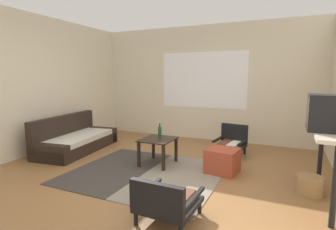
{
  "coord_description": "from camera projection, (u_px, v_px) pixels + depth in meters",
  "views": [
    {
      "loc": [
        1.86,
        -3.07,
        1.5
      ],
      "look_at": [
        0.03,
        0.93,
        0.86
      ],
      "focal_mm": 28.1,
      "sensor_mm": 36.0,
      "label": 1
    }
  ],
  "objects": [
    {
      "name": "wicker_basket",
      "position": [
        310.0,
        185.0,
        3.38
      ],
      "size": [
        0.32,
        0.32,
        0.24
      ],
      "primitive_type": "cylinder",
      "color": "#9E7A4C",
      "rests_on": "ground"
    },
    {
      "name": "ottoman_orange",
      "position": [
        222.0,
        161.0,
        4.15
      ],
      "size": [
        0.52,
        0.52,
        0.38
      ],
      "primitive_type": "cube",
      "rotation": [
        0.0,
        0.0,
        -0.13
      ],
      "color": "#993D28",
      "rests_on": "ground"
    },
    {
      "name": "area_rug",
      "position": [
        146.0,
        173.0,
        4.14
      ],
      "size": [
        2.28,
        2.02,
        0.01
      ],
      "color": "#38332D",
      "rests_on": "ground"
    },
    {
      "name": "crt_television",
      "position": [
        333.0,
        113.0,
        2.92
      ],
      "size": [
        0.51,
        0.39,
        0.41
      ],
      "color": "black",
      "rests_on": "console_shelf"
    },
    {
      "name": "coffee_table",
      "position": [
        158.0,
        144.0,
        4.5
      ],
      "size": [
        0.53,
        0.6,
        0.46
      ],
      "color": "black",
      "rests_on": "ground"
    },
    {
      "name": "couch",
      "position": [
        75.0,
        140.0,
        5.42
      ],
      "size": [
        1.01,
        1.93,
        0.71
      ],
      "color": "black",
      "rests_on": "ground"
    },
    {
      "name": "armchair_by_window",
      "position": [
        231.0,
        141.0,
        5.12
      ],
      "size": [
        0.6,
        0.6,
        0.57
      ],
      "color": "black",
      "rests_on": "ground"
    },
    {
      "name": "console_shelf",
      "position": [
        329.0,
        139.0,
        3.11
      ],
      "size": [
        0.38,
        1.41,
        0.9
      ],
      "color": "beige",
      "rests_on": "ground"
    },
    {
      "name": "far_wall_with_window",
      "position": [
        204.0,
        83.0,
        6.3
      ],
      "size": [
        5.6,
        0.13,
        2.7
      ],
      "color": "beige",
      "rests_on": "ground"
    },
    {
      "name": "clay_vase",
      "position": [
        328.0,
        114.0,
        3.34
      ],
      "size": [
        0.25,
        0.25,
        0.37
      ],
      "color": "#935B38",
      "rests_on": "console_shelf"
    },
    {
      "name": "ground_plane",
      "position": [
        139.0,
        183.0,
        3.74
      ],
      "size": [
        7.8,
        7.8,
        0.0
      ],
      "primitive_type": "plane",
      "color": "olive"
    },
    {
      "name": "glass_bottle",
      "position": [
        160.0,
        132.0,
        4.57
      ],
      "size": [
        0.06,
        0.06,
        0.25
      ],
      "color": "#194723",
      "rests_on": "coffee_table"
    },
    {
      "name": "side_wall_left",
      "position": [
        23.0,
        85.0,
        4.91
      ],
      "size": [
        0.12,
        6.6,
        2.7
      ],
      "primitive_type": "cube",
      "color": "beige",
      "rests_on": "ground"
    },
    {
      "name": "armchair_striped_foreground",
      "position": [
        166.0,
        201.0,
        2.71
      ],
      "size": [
        0.6,
        0.63,
        0.5
      ],
      "color": "black",
      "rests_on": "ground"
    }
  ]
}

